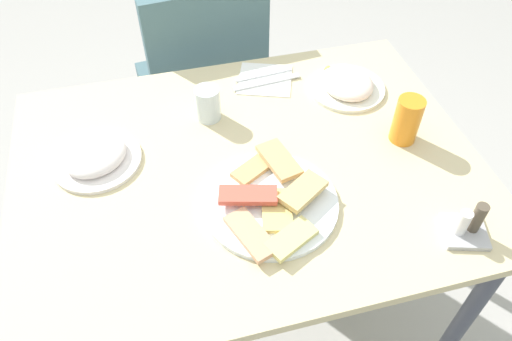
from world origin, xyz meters
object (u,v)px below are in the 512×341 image
at_px(dining_table, 248,187).
at_px(salad_plate_greens, 96,157).
at_px(dining_chair, 204,80).
at_px(soda_can, 407,120).
at_px(fork, 267,82).
at_px(drinking_glass, 208,104).
at_px(paper_napkin, 265,79).
at_px(salad_plate_rice, 347,84).
at_px(spoon, 263,75).
at_px(condiment_caddy, 467,226).
at_px(pide_platter, 271,202).

xyz_separation_m(dining_table, salad_plate_greens, (-0.35, 0.10, 0.10)).
bearing_deg(dining_chair, soda_can, -59.03).
relative_size(soda_can, fork, 0.61).
bearing_deg(salad_plate_greens, fork, 22.30).
xyz_separation_m(drinking_glass, paper_napkin, (0.19, 0.12, -0.04)).
relative_size(salad_plate_rice, spoon, 1.27).
xyz_separation_m(dining_chair, drinking_glass, (-0.05, -0.47, 0.27)).
xyz_separation_m(dining_chair, fork, (0.13, -0.37, 0.23)).
distance_m(fork, condiment_caddy, 0.66).
bearing_deg(spoon, drinking_glass, -148.59).
xyz_separation_m(dining_chair, spoon, (0.13, -0.33, 0.23)).
distance_m(dining_chair, drinking_glass, 0.55).
height_order(salad_plate_greens, paper_napkin, salad_plate_greens).
relative_size(fork, spoon, 1.18).
bearing_deg(drinking_glass, dining_chair, 83.52).
relative_size(salad_plate_greens, salad_plate_rice, 1.00).
bearing_deg(condiment_caddy, fork, 113.80).
height_order(soda_can, drinking_glass, soda_can).
relative_size(dining_table, condiment_caddy, 9.97).
distance_m(paper_napkin, condiment_caddy, 0.68).
distance_m(dining_chair, salad_plate_greens, 0.71).
bearing_deg(salad_plate_greens, salad_plate_rice, 9.56).
bearing_deg(drinking_glass, salad_plate_rice, 3.15).
xyz_separation_m(soda_can, spoon, (-0.27, 0.34, -0.06)).
height_order(salad_plate_rice, paper_napkin, salad_plate_rice).
height_order(fork, spoon, same).
distance_m(pide_platter, fork, 0.45).
height_order(dining_chair, fork, dining_chair).
xyz_separation_m(dining_chair, soda_can, (0.40, -0.67, 0.29)).
bearing_deg(condiment_caddy, salad_plate_rice, 96.29).
height_order(dining_chair, salad_plate_greens, dining_chair).
xyz_separation_m(fork, spoon, (0.00, 0.04, 0.00)).
bearing_deg(dining_chair, paper_napkin, -69.19).
bearing_deg(salad_plate_rice, drinking_glass, -176.85).
distance_m(salad_plate_greens, soda_can, 0.76).
bearing_deg(dining_chair, drinking_glass, -96.48).
distance_m(dining_table, condiment_caddy, 0.52).
distance_m(pide_platter, drinking_glass, 0.34).
bearing_deg(salad_plate_greens, soda_can, -8.25).
bearing_deg(soda_can, paper_napkin, 129.98).
bearing_deg(soda_can, dining_chair, 120.97).
distance_m(dining_chair, paper_napkin, 0.44).
height_order(dining_chair, pide_platter, dining_chair).
bearing_deg(spoon, salad_plate_rice, -34.18).
bearing_deg(drinking_glass, spoon, 36.55).
relative_size(soda_can, paper_napkin, 0.81).
relative_size(fork, condiment_caddy, 1.77).
distance_m(salad_plate_rice, fork, 0.23).
bearing_deg(condiment_caddy, paper_napkin, 113.19).
distance_m(salad_plate_rice, spoon, 0.24).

